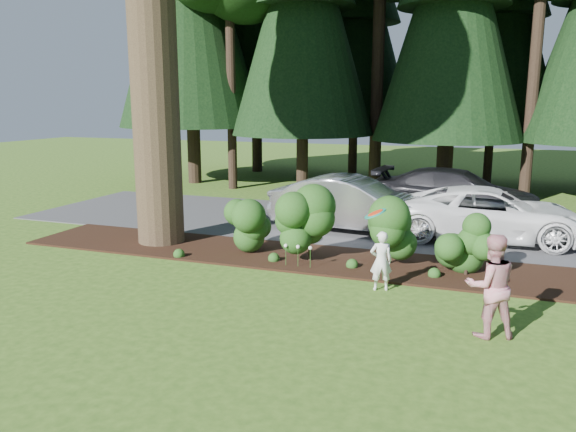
% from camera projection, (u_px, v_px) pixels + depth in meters
% --- Properties ---
extents(ground, '(80.00, 80.00, 0.00)m').
position_uv_depth(ground, '(272.00, 304.00, 10.73)').
color(ground, '#2F4F16').
rests_on(ground, ground).
extents(mulch_bed, '(16.00, 2.50, 0.05)m').
position_uv_depth(mulch_bed, '(321.00, 259.00, 13.72)').
color(mulch_bed, black).
rests_on(mulch_bed, ground).
extents(driveway, '(22.00, 6.00, 0.03)m').
position_uv_depth(driveway, '(360.00, 224.00, 17.63)').
color(driveway, '#38383A').
rests_on(driveway, ground).
extents(shrub_row, '(6.53, 1.60, 1.61)m').
position_uv_depth(shrub_row, '(351.00, 231.00, 13.20)').
color(shrub_row, '#244816').
rests_on(shrub_row, ground).
extents(lily_cluster, '(0.69, 0.09, 0.57)m').
position_uv_depth(lily_cluster, '(298.00, 248.00, 12.94)').
color(lily_cluster, '#244816').
rests_on(lily_cluster, ground).
extents(car_silver_wagon, '(5.04, 2.22, 1.61)m').
position_uv_depth(car_silver_wagon, '(352.00, 204.00, 16.59)').
color(car_silver_wagon, '#BABABF').
rests_on(car_silver_wagon, driveway).
extents(car_white_suv, '(5.35, 2.62, 1.46)m').
position_uv_depth(car_white_suv, '(491.00, 214.00, 15.45)').
color(car_white_suv, white).
rests_on(car_white_suv, driveway).
extents(car_dark_suv, '(5.58, 2.60, 1.58)m').
position_uv_depth(car_dark_suv, '(457.00, 193.00, 18.67)').
color(car_dark_suv, black).
rests_on(car_dark_suv, driveway).
extents(child, '(0.53, 0.43, 1.24)m').
position_uv_depth(child, '(381.00, 261.00, 11.44)').
color(child, silver).
rests_on(child, ground).
extents(adult, '(1.03, 0.92, 1.73)m').
position_uv_depth(adult, '(491.00, 286.00, 9.13)').
color(adult, '#A31532').
rests_on(adult, ground).
extents(frisbee, '(0.45, 0.46, 0.25)m').
position_uv_depth(frisbee, '(375.00, 213.00, 11.26)').
color(frisbee, '#188875').
rests_on(frisbee, ground).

